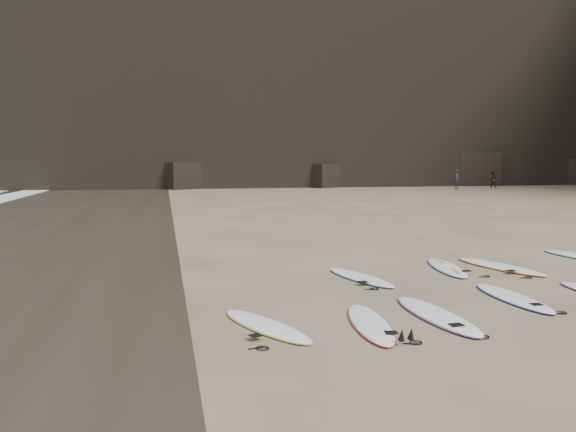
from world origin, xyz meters
name	(u,v)px	position (x,y,z in m)	size (l,w,h in m)	color
ground	(548,297)	(0.00, 0.00, 0.00)	(240.00, 240.00, 0.00)	#897559
surfboard_0	(370,323)	(-4.12, -1.04, 0.04)	(0.57, 2.36, 0.08)	white
surfboard_1	(437,315)	(-2.83, -0.84, 0.05)	(0.63, 2.63, 0.09)	white
surfboard_2	(513,297)	(-0.80, -0.02, 0.04)	(0.59, 2.45, 0.09)	white
surfboard_5	(360,277)	(-3.04, 2.43, 0.04)	(0.58, 2.41, 0.09)	white
surfboard_6	(447,267)	(-0.54, 3.07, 0.05)	(0.61, 2.54, 0.09)	white
surfboard_7	(500,266)	(0.82, 2.90, 0.05)	(0.65, 2.71, 0.10)	white
surfboard_11	(266,325)	(-5.80, -0.80, 0.04)	(0.55, 2.30, 0.08)	white
person_a	(457,179)	(19.31, 38.19, 0.92)	(0.67, 0.44, 1.84)	#212227
person_b	(493,180)	(23.75, 39.33, 0.84)	(0.82, 0.64, 1.68)	black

